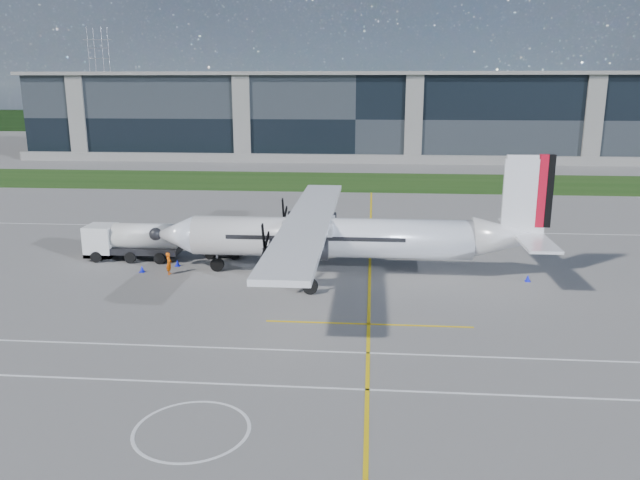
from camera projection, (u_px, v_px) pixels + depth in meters
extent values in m
plane|color=slate|center=(348.00, 191.00, 80.77)|extent=(400.00, 400.00, 0.00)
cube|color=#1B3E11|center=(350.00, 182.00, 88.50)|extent=(400.00, 18.00, 0.04)
cube|color=black|center=(357.00, 117.00, 117.61)|extent=(120.00, 20.00, 15.00)
cube|color=black|center=(362.00, 122.00, 176.70)|extent=(400.00, 6.00, 6.00)
cube|color=yellow|center=(370.00, 252.00, 51.53)|extent=(0.20, 70.00, 0.01)
cube|color=white|center=(302.00, 387.00, 28.57)|extent=(90.00, 0.15, 0.01)
imported|color=#F25907|center=(169.00, 262.00, 45.32)|extent=(0.63, 0.82, 1.88)
cone|color=#0D14E1|center=(142.00, 269.00, 45.99)|extent=(0.36, 0.36, 0.50)
cone|color=#0D14E1|center=(328.00, 226.00, 59.71)|extent=(0.36, 0.36, 0.50)
cone|color=#0D14E1|center=(177.00, 263.00, 47.52)|extent=(0.36, 0.36, 0.50)
cone|color=#0D14E1|center=(528.00, 278.00, 43.81)|extent=(0.36, 0.36, 0.50)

